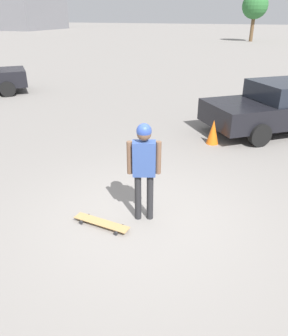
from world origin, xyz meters
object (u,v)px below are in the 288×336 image
(person, at_px, (144,161))
(traffic_cone, at_px, (213,132))
(skateboard, at_px, (101,223))
(car_parked_near, at_px, (286,106))

(person, relative_size, traffic_cone, 2.60)
(person, distance_m, skateboard, 1.27)
(person, distance_m, traffic_cone, 4.10)
(person, xyz_separation_m, traffic_cone, (0.56, 3.99, -0.76))
(traffic_cone, bearing_deg, skateboard, -104.47)
(skateboard, height_order, car_parked_near, car_parked_near)
(traffic_cone, bearing_deg, car_parked_near, 45.66)
(person, height_order, car_parked_near, person)
(person, xyz_separation_m, skateboard, (-0.59, -0.46, -1.02))
(skateboard, distance_m, traffic_cone, 4.61)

